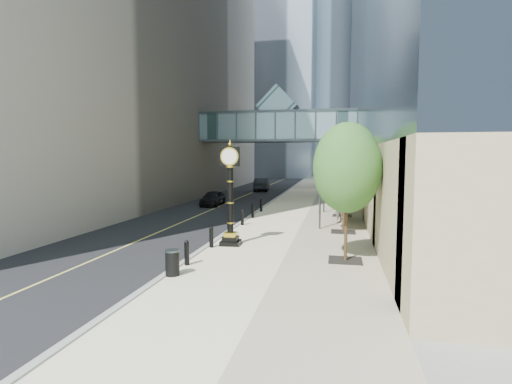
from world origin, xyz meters
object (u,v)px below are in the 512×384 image
at_px(trash_bin, 172,263).
at_px(car_near, 213,198).
at_px(street_clock, 230,201).
at_px(car_far, 262,184).
at_px(pedestrian, 340,209).

distance_m(trash_bin, car_near, 21.22).
xyz_separation_m(street_clock, car_far, (-4.39, 31.33, -1.42)).
bearing_deg(pedestrian, car_far, -56.84).
relative_size(trash_bin, pedestrian, 0.48).
height_order(car_near, car_far, car_far).
bearing_deg(car_far, trash_bin, 89.13).
bearing_deg(street_clock, pedestrian, 53.04).
xyz_separation_m(trash_bin, car_near, (-5.03, 20.62, 0.18)).
bearing_deg(car_near, car_far, 83.95).
distance_m(car_near, car_far, 16.15).
xyz_separation_m(street_clock, pedestrian, (5.35, 7.84, -1.26)).
height_order(street_clock, pedestrian, street_clock).
height_order(street_clock, car_near, street_clock).
bearing_deg(car_far, street_clock, 91.46).
relative_size(street_clock, pedestrian, 2.71).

